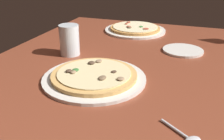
{
  "coord_description": "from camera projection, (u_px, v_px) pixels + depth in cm",
  "views": [
    {
      "loc": [
        73.52,
        20.34,
        40.42
      ],
      "look_at": [
        2.62,
        -5.05,
        7.0
      ],
      "focal_mm": 41.79,
      "sensor_mm": 36.0,
      "label": 1
    }
  ],
  "objects": [
    {
      "name": "pizza_side",
      "position": [
        135.0,
        29.0,
        1.35
      ],
      "size": [
        31.16,
        31.16,
        3.39
      ],
      "color": "silver",
      "rests_on": "dining_table"
    },
    {
      "name": "pizza_main",
      "position": [
        94.0,
        76.0,
        0.82
      ],
      "size": [
        32.81,
        32.81,
        3.4
      ],
      "color": "silver",
      "rests_on": "dining_table"
    },
    {
      "name": "side_plate",
      "position": [
        183.0,
        50.0,
        1.07
      ],
      "size": [
        16.38,
        16.38,
        0.9
      ],
      "primitive_type": "cylinder",
      "color": "silver",
      "rests_on": "dining_table"
    },
    {
      "name": "dining_table",
      "position": [
        129.0,
        83.0,
        0.85
      ],
      "size": [
        150.0,
        110.0,
        4.0
      ],
      "primitive_type": "cube",
      "color": "brown",
      "rests_on": "ground"
    },
    {
      "name": "spoon",
      "position": [
        188.0,
        138.0,
        0.56
      ],
      "size": [
        8.36,
        10.07,
        1.0
      ],
      "color": "silver",
      "rests_on": "dining_table"
    },
    {
      "name": "water_glass",
      "position": [
        70.0,
        41.0,
        1.02
      ],
      "size": [
        7.71,
        7.71,
        11.92
      ],
      "color": "silver",
      "rests_on": "dining_table"
    }
  ]
}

